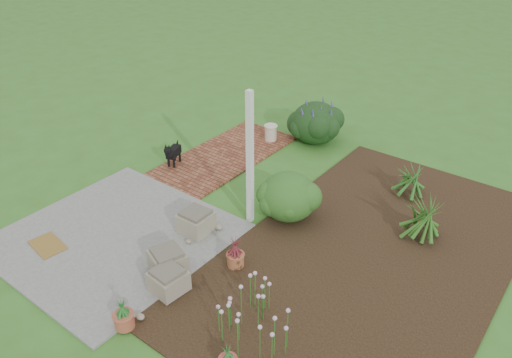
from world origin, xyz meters
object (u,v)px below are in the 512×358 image
Objects in this scene: black_dog at (172,152)px; cream_ceramic_urn at (271,133)px; stone_trough_near at (168,262)px; evergreen_shrub at (288,195)px.

cream_ceramic_urn is at bearing 47.59° from black_dog.
black_dog is at bearing 134.45° from stone_trough_near.
stone_trough_near is at bearing -65.64° from black_dog.
evergreen_shrub is (0.62, 2.41, 0.27)m from stone_trough_near.
cream_ceramic_urn is at bearing 107.39° from stone_trough_near.
black_dog is at bearing -112.32° from cream_ceramic_urn.
black_dog is 0.57× the size of evergreen_shrub.
cream_ceramic_urn is (-1.50, 4.78, 0.02)m from stone_trough_near.
black_dog is 1.59× the size of cream_ceramic_urn.
evergreen_shrub is at bearing -21.56° from black_dog.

